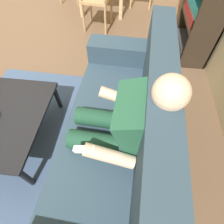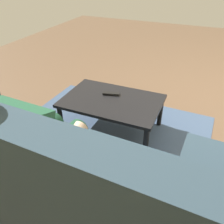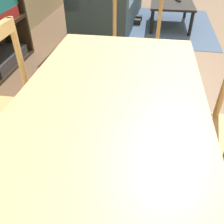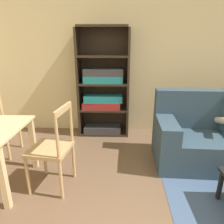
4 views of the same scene
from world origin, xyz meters
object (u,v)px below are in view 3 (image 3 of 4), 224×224
Objects in this scene: coffee_table at (172,4)px; tv_remote at (178,0)px; dining_chair_facing_couch at (131,51)px; dining_table at (112,110)px.

coffee_table is 0.12m from tv_remote.
coffee_table is at bearing -11.24° from dining_chair_facing_couch.
dining_chair_facing_couch is (1.01, -0.00, -0.13)m from dining_table.
coffee_table is 1.00× the size of dining_chair_facing_couch.
tv_remote is at bearing -9.30° from dining_table.
dining_chair_facing_couch reaches higher than tv_remote.
dining_chair_facing_couch reaches higher than dining_table.
coffee_table is 0.72× the size of dining_table.
tv_remote reaches higher than coffee_table.
dining_table is at bearing 179.76° from dining_chair_facing_couch.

